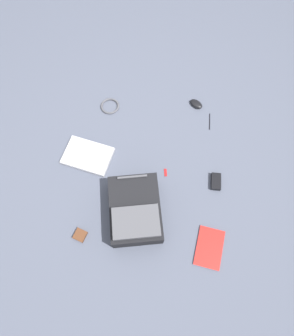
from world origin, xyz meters
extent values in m
plane|color=#4C5160|center=(0.00, 0.00, 0.00)|extent=(4.07, 4.07, 0.00)
cube|color=black|center=(0.01, -0.33, 0.08)|extent=(0.43, 0.51, 0.15)
cube|color=#4C4C51|center=(0.04, -0.43, 0.17)|extent=(0.33, 0.27, 0.04)
cylinder|color=#4C4C51|center=(-0.05, -0.14, 0.16)|extent=(0.19, 0.07, 0.02)
cube|color=#929296|center=(-0.41, 0.01, 0.01)|extent=(0.37, 0.27, 0.02)
cube|color=#B7B7BC|center=(-0.41, 0.01, 0.03)|extent=(0.36, 0.27, 0.01)
cube|color=silver|center=(0.52, -0.47, 0.00)|extent=(0.18, 0.26, 0.01)
cube|color=red|center=(0.52, -0.47, 0.01)|extent=(0.18, 0.27, 0.00)
ellipsoid|color=black|center=(0.31, 0.60, 0.02)|extent=(0.13, 0.11, 0.03)
torus|color=#4C4C51|center=(-0.35, 0.46, 0.01)|extent=(0.15, 0.15, 0.02)
cube|color=black|center=(0.52, -0.02, 0.02)|extent=(0.07, 0.13, 0.03)
cylinder|color=black|center=(0.43, 0.47, 0.00)|extent=(0.02, 0.14, 0.01)
cube|color=#59331E|center=(-0.32, -0.55, 0.01)|extent=(0.09, 0.09, 0.02)
cube|color=#B21919|center=(0.16, -0.01, 0.00)|extent=(0.03, 0.06, 0.01)
camera|label=1|loc=(0.17, -0.78, 1.96)|focal=31.55mm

